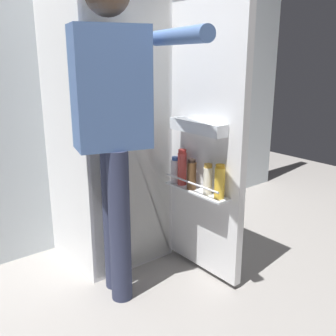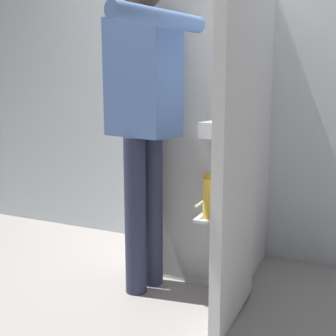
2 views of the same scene
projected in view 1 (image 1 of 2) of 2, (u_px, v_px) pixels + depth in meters
ground_plane at (158, 284)px, 2.43m from camera, size 6.78×6.78×0.00m
kitchen_wall at (79, 68)px, 2.75m from camera, size 4.40×0.10×2.56m
refrigerator at (115, 136)px, 2.58m from camera, size 0.68×1.20×1.71m
person at (114, 113)px, 2.07m from camera, size 0.57×0.79×1.78m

